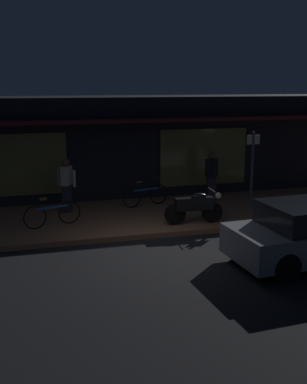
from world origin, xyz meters
name	(u,v)px	position (x,y,z in m)	size (l,w,h in m)	color
ground_plane	(154,252)	(0.00, 0.00, 0.00)	(60.00, 60.00, 0.00)	black
sidewalk_slab	(128,217)	(0.00, 3.00, 0.07)	(18.00, 4.00, 0.15)	brown
storefront_building	(107,147)	(0.00, 6.39, 1.80)	(18.00, 3.30, 3.60)	black
motorcycle	(195,206)	(1.64, 1.60, 0.65)	(1.70, 0.55, 0.97)	black
bicycle_parked	(52,214)	(-2.28, 2.37, 0.51)	(1.61, 0.57, 0.91)	black
bicycle_extra	(146,195)	(0.79, 3.90, 0.51)	(1.61, 0.55, 0.91)	black
person_photographer	(67,184)	(-1.73, 3.83, 1.03)	(0.57, 0.44, 1.67)	#28232D
person_bystander	(211,175)	(3.10, 3.96, 1.03)	(0.39, 0.61, 1.67)	#28232D
sign_post	(252,164)	(4.14, 3.09, 1.51)	(0.44, 0.09, 2.40)	#47474C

